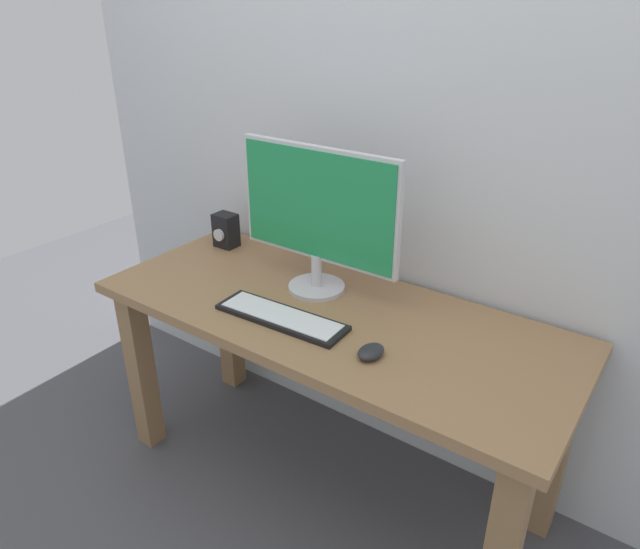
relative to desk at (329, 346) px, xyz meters
The scene contains 7 objects.
ground_plane 0.60m from the desk, ahead, with size 6.00×6.00×0.00m, color #4C4C51.
wall_back 0.97m from the desk, 90.00° to the left, with size 2.90×0.04×3.00m, color silver.
desk is the anchor object (origin of this frame).
monitor 0.44m from the desk, 138.68° to the left, with size 0.60×0.20×0.50m.
keyboard_primary 0.22m from the desk, 124.24° to the right, with size 0.45×0.15×0.02m.
mouse 0.32m from the desk, 30.80° to the right, with size 0.06×0.09×0.03m, color #232328.
audio_controller 0.70m from the desk, 163.32° to the left, with size 0.09×0.08×0.14m.
Camera 1 is at (0.92, -1.34, 1.66)m, focal length 32.31 mm.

